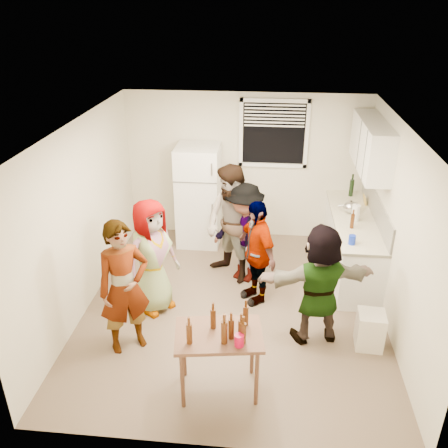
# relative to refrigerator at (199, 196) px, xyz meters

# --- Properties ---
(room) EXTENTS (4.00, 4.50, 2.50)m
(room) POSITION_rel_refrigerator_xyz_m (0.75, -1.88, -0.85)
(room) COLOR beige
(room) RESTS_ON ground
(window) EXTENTS (1.12, 0.10, 1.06)m
(window) POSITION_rel_refrigerator_xyz_m (1.20, 0.33, 1.00)
(window) COLOR white
(window) RESTS_ON room
(refrigerator) EXTENTS (0.70, 0.70, 1.70)m
(refrigerator) POSITION_rel_refrigerator_xyz_m (0.00, 0.00, 0.00)
(refrigerator) COLOR white
(refrigerator) RESTS_ON ground
(counter_lower) EXTENTS (0.60, 2.20, 0.86)m
(counter_lower) POSITION_rel_refrigerator_xyz_m (2.45, -0.73, -0.42)
(counter_lower) COLOR white
(counter_lower) RESTS_ON ground
(countertop) EXTENTS (0.64, 2.22, 0.04)m
(countertop) POSITION_rel_refrigerator_xyz_m (2.45, -0.73, 0.03)
(countertop) COLOR beige
(countertop) RESTS_ON counter_lower
(backsplash) EXTENTS (0.03, 2.20, 0.36)m
(backsplash) POSITION_rel_refrigerator_xyz_m (2.74, -0.73, 0.23)
(backsplash) COLOR #B6B2A7
(backsplash) RESTS_ON countertop
(upper_cabinets) EXTENTS (0.34, 1.60, 0.70)m
(upper_cabinets) POSITION_rel_refrigerator_xyz_m (2.58, -0.53, 1.10)
(upper_cabinets) COLOR white
(upper_cabinets) RESTS_ON room
(kettle) EXTENTS (0.29, 0.26, 0.21)m
(kettle) POSITION_rel_refrigerator_xyz_m (2.40, -0.55, 0.05)
(kettle) COLOR silver
(kettle) RESTS_ON countertop
(paper_towel) EXTENTS (0.11, 0.11, 0.25)m
(paper_towel) POSITION_rel_refrigerator_xyz_m (2.43, -0.83, 0.05)
(paper_towel) COLOR white
(paper_towel) RESTS_ON countertop
(wine_bottle) EXTENTS (0.07, 0.07, 0.28)m
(wine_bottle) POSITION_rel_refrigerator_xyz_m (2.50, 0.13, 0.05)
(wine_bottle) COLOR black
(wine_bottle) RESTS_ON countertop
(beer_bottle_counter) EXTENTS (0.05, 0.05, 0.21)m
(beer_bottle_counter) POSITION_rel_refrigerator_xyz_m (2.35, -1.08, 0.05)
(beer_bottle_counter) COLOR #47230C
(beer_bottle_counter) RESTS_ON countertop
(blue_cup) EXTENTS (0.10, 0.10, 0.13)m
(blue_cup) POSITION_rel_refrigerator_xyz_m (2.28, -1.57, 0.05)
(blue_cup) COLOR #122CBD
(blue_cup) RESTS_ON countertop
(picture_frame) EXTENTS (0.02, 0.17, 0.14)m
(picture_frame) POSITION_rel_refrigerator_xyz_m (2.67, -0.19, 0.12)
(picture_frame) COLOR gold
(picture_frame) RESTS_ON countertop
(trash_bin) EXTENTS (0.34, 0.34, 0.47)m
(trash_bin) POSITION_rel_refrigerator_xyz_m (2.45, -2.51, -0.60)
(trash_bin) COLOR white
(trash_bin) RESTS_ON ground
(serving_table) EXTENTS (0.97, 0.72, 0.76)m
(serving_table) POSITION_rel_refrigerator_xyz_m (0.71, -3.39, -0.85)
(serving_table) COLOR brown
(serving_table) RESTS_ON ground
(beer_bottle_table) EXTENTS (0.07, 0.07, 0.26)m
(beer_bottle_table) POSITION_rel_refrigerator_xyz_m (0.78, -3.53, -0.09)
(beer_bottle_table) COLOR #47230C
(beer_bottle_table) RESTS_ON serving_table
(red_cup) EXTENTS (0.10, 0.10, 0.13)m
(red_cup) POSITION_rel_refrigerator_xyz_m (0.93, -3.56, -0.09)
(red_cup) COLOR #BC052F
(red_cup) RESTS_ON serving_table
(guest_grey) EXTENTS (1.74, 1.58, 0.51)m
(guest_grey) POSITION_rel_refrigerator_xyz_m (-0.32, -1.99, -0.85)
(guest_grey) COLOR gray
(guest_grey) RESTS_ON ground
(guest_stripe) EXTENTS (1.45, 1.73, 0.40)m
(guest_stripe) POSITION_rel_refrigerator_xyz_m (-0.45, -2.79, -0.85)
(guest_stripe) COLOR #141933
(guest_stripe) RESTS_ON ground
(guest_back_left) EXTENTS (1.83, 1.88, 0.67)m
(guest_back_left) POSITION_rel_refrigerator_xyz_m (0.65, -1.11, -0.85)
(guest_back_left) COLOR brown
(guest_back_left) RESTS_ON ground
(guest_back_right) EXTENTS (1.58, 1.82, 0.57)m
(guest_back_right) POSITION_rel_refrigerator_xyz_m (0.83, -1.13, -0.85)
(guest_back_right) COLOR #38383C
(guest_back_right) RESTS_ON ground
(guest_black) EXTENTS (1.74, 1.53, 0.37)m
(guest_black) POSITION_rel_refrigerator_xyz_m (1.03, -1.64, -0.85)
(guest_black) COLOR black
(guest_black) RESTS_ON ground
(guest_orange) EXTENTS (1.76, 1.84, 0.46)m
(guest_orange) POSITION_rel_refrigerator_xyz_m (1.81, -2.41, -0.85)
(guest_orange) COLOR #D57F57
(guest_orange) RESTS_ON ground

